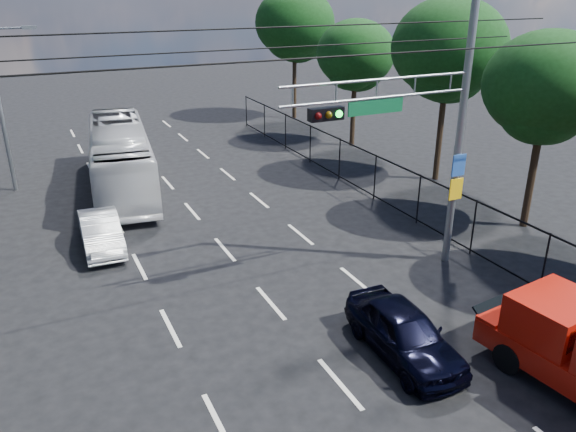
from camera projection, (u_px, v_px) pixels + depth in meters
lane_markings at (207, 229)px, 21.51m from camera, size 6.12×38.00×0.01m
signal_mast at (432, 110)px, 16.61m from camera, size 6.43×0.39×9.50m
streetlight_left at (3, 103)px, 24.14m from camera, size 2.09×0.22×7.08m
utility_wires at (254, 45)px, 14.44m from camera, size 22.00×5.04×0.74m
fence_right at (400, 189)px, 22.62m from camera, size 0.06×34.03×2.00m
tree_right_b at (546, 95)px, 19.91m from camera, size 4.50×4.50×7.31m
tree_right_c at (448, 56)px, 24.89m from camera, size 5.10×5.10×8.29m
tree_right_d at (356, 59)px, 30.90m from camera, size 4.32×4.32×7.02m
tree_right_e at (295, 29)px, 37.23m from camera, size 5.28×5.28×8.58m
navy_hatchback at (404, 332)px, 13.97m from camera, size 1.72×3.94×1.32m
white_bus at (120, 158)px, 25.28m from camera, size 3.77×10.66×2.90m
white_van at (101, 232)px, 19.76m from camera, size 1.43×3.75×1.22m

